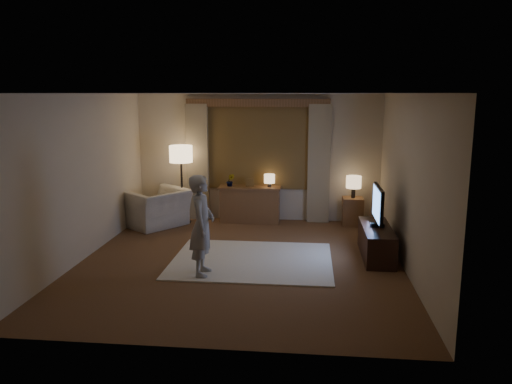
# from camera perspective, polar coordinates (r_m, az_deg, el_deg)

# --- Properties ---
(room) EXTENTS (5.04, 5.54, 2.64)m
(room) POSITION_cam_1_polar(r_m,az_deg,el_deg) (8.09, -1.37, 2.19)
(room) COLOR brown
(room) RESTS_ON ground
(rug) EXTENTS (2.50, 2.00, 0.02)m
(rug) POSITION_cam_1_polar(r_m,az_deg,el_deg) (7.95, -0.46, -7.81)
(rug) COLOR #F1E5CB
(rug) RESTS_ON floor
(sideboard) EXTENTS (1.20, 0.40, 0.70)m
(sideboard) POSITION_cam_1_polar(r_m,az_deg,el_deg) (10.24, -0.70, -1.51)
(sideboard) COLOR brown
(sideboard) RESTS_ON floor
(picture_frame) EXTENTS (0.16, 0.02, 0.20)m
(picture_frame) POSITION_cam_1_polar(r_m,az_deg,el_deg) (10.15, -0.71, 0.97)
(picture_frame) COLOR brown
(picture_frame) RESTS_ON sideboard
(plant) EXTENTS (0.17, 0.13, 0.30)m
(plant) POSITION_cam_1_polar(r_m,az_deg,el_deg) (10.19, -2.94, 1.28)
(plant) COLOR #999999
(plant) RESTS_ON sideboard
(table_lamp_sideboard) EXTENTS (0.22, 0.22, 0.30)m
(table_lamp_sideboard) POSITION_cam_1_polar(r_m,az_deg,el_deg) (10.09, 1.54, 1.47)
(table_lamp_sideboard) COLOR black
(table_lamp_sideboard) RESTS_ON sideboard
(floor_lamp) EXTENTS (0.46, 0.46, 1.58)m
(floor_lamp) POSITION_cam_1_polar(r_m,az_deg,el_deg) (10.12, -8.56, 3.84)
(floor_lamp) COLOR black
(floor_lamp) RESTS_ON floor
(armchair) EXTENTS (1.47, 1.50, 0.73)m
(armchair) POSITION_cam_1_polar(r_m,az_deg,el_deg) (10.10, -11.26, -1.81)
(armchair) COLOR beige
(armchair) RESTS_ON floor
(side_table) EXTENTS (0.40, 0.40, 0.56)m
(side_table) POSITION_cam_1_polar(r_m,az_deg,el_deg) (10.18, 10.98, -2.20)
(side_table) COLOR brown
(side_table) RESTS_ON floor
(table_lamp_side) EXTENTS (0.30, 0.30, 0.44)m
(table_lamp_side) POSITION_cam_1_polar(r_m,az_deg,el_deg) (10.06, 11.10, 1.06)
(table_lamp_side) COLOR black
(table_lamp_side) RESTS_ON side_table
(tv_stand) EXTENTS (0.45, 1.40, 0.50)m
(tv_stand) POSITION_cam_1_polar(r_m,az_deg,el_deg) (8.30, 13.58, -5.57)
(tv_stand) COLOR black
(tv_stand) RESTS_ON floor
(tv) EXTENTS (0.22, 0.91, 0.66)m
(tv) POSITION_cam_1_polar(r_m,az_deg,el_deg) (8.15, 13.77, -1.44)
(tv) COLOR black
(tv) RESTS_ON tv_stand
(person) EXTENTS (0.37, 0.54, 1.46)m
(person) POSITION_cam_1_polar(r_m,az_deg,el_deg) (7.18, -6.20, -3.79)
(person) COLOR #A49F97
(person) RESTS_ON rug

